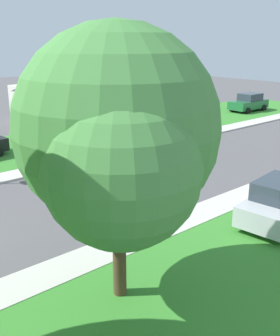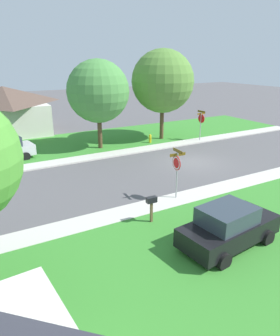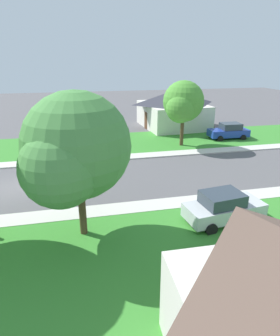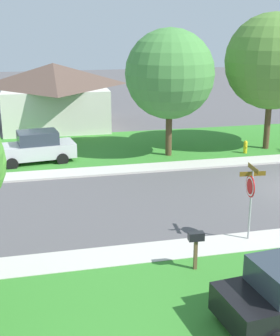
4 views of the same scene
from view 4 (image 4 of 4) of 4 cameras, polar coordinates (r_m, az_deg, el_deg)
name	(u,v)px [view 4 (image 4 of 4)]	position (r m, az deg, el deg)	size (l,w,h in m)	color
sidewalk_east	(36,176)	(24.33, -12.46, -0.90)	(1.40, 56.00, 0.10)	beige
lawn_east	(34,152)	(28.85, -12.65, 1.90)	(8.00, 56.00, 0.08)	#38842D
sidewalk_west	(42,265)	(15.62, -11.71, -11.33)	(1.40, 56.00, 0.10)	beige
stop_sign_far_corner	(251,191)	(16.64, 13.18, -2.70)	(0.92, 0.92, 2.77)	#9E9EA3
car_silver_driveway_right	(36,147)	(26.50, -12.46, 2.44)	(2.44, 4.49, 1.76)	silver
tree_across_right	(172,76)	(26.89, 3.82, 10.95)	(5.33, 4.96, 7.18)	#4C3823
tree_corner_large	(273,64)	(29.41, 15.70, 11.95)	(5.93, 5.52, 8.02)	#4C3823
house_right_setback	(54,94)	(35.98, -10.27, 8.80)	(9.16, 7.98, 4.60)	silver
fire_hydrant	(245,147)	(28.35, 12.57, 2.47)	(0.38, 0.22, 0.83)	gold
mailbox	(196,241)	(14.70, 6.75, -8.77)	(0.26, 0.49, 1.31)	brown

